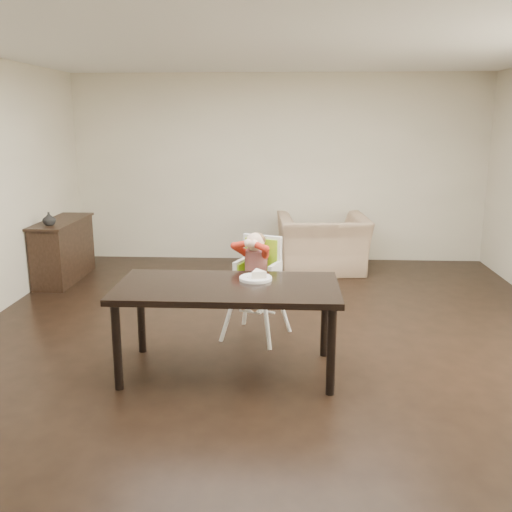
{
  "coord_description": "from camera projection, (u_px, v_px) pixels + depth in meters",
  "views": [
    {
      "loc": [
        0.11,
        -4.89,
        2.05
      ],
      "look_at": [
        -0.15,
        0.03,
        0.87
      ],
      "focal_mm": 40.0,
      "sensor_mm": 36.0,
      "label": 1
    }
  ],
  "objects": [
    {
      "name": "armchair",
      "position": [
        323.0,
        234.0,
        7.79
      ],
      "size": [
        1.25,
        0.87,
        1.04
      ],
      "primitive_type": "imported",
      "rotation": [
        0.0,
        0.0,
        3.22
      ],
      "color": "tan",
      "rests_on": "ground"
    },
    {
      "name": "plate",
      "position": [
        257.0,
        277.0,
        4.74
      ],
      "size": [
        0.32,
        0.32,
        0.08
      ],
      "rotation": [
        0.0,
        0.0,
        -0.21
      ],
      "color": "white",
      "rests_on": "dining_table"
    },
    {
      "name": "room_walls",
      "position": [
        274.0,
        143.0,
        4.8
      ],
      "size": [
        6.02,
        7.02,
        2.71
      ],
      "color": "beige",
      "rests_on": "ground"
    },
    {
      "name": "dining_table",
      "position": [
        228.0,
        294.0,
        4.62
      ],
      "size": [
        1.8,
        0.9,
        0.75
      ],
      "color": "black",
      "rests_on": "ground"
    },
    {
      "name": "ground",
      "position": [
        272.0,
        349.0,
        5.23
      ],
      "size": [
        7.0,
        7.0,
        0.0
      ],
      "primitive_type": "plane",
      "color": "black",
      "rests_on": "ground"
    },
    {
      "name": "vase",
      "position": [
        49.0,
        219.0,
        6.95
      ],
      "size": [
        0.16,
        0.17,
        0.16
      ],
      "primitive_type": "imported",
      "rotation": [
        0.0,
        0.0,
        -0.04
      ],
      "color": "#99999E",
      "rests_on": "sideboard"
    },
    {
      "name": "sideboard",
      "position": [
        63.0,
        250.0,
        7.41
      ],
      "size": [
        0.44,
        1.26,
        0.79
      ],
      "color": "black",
      "rests_on": "ground"
    },
    {
      "name": "high_chair",
      "position": [
        257.0,
        263.0,
        5.39
      ],
      "size": [
        0.55,
        0.55,
        1.03
      ],
      "rotation": [
        0.0,
        0.0,
        -0.37
      ],
      "color": "white",
      "rests_on": "ground"
    }
  ]
}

